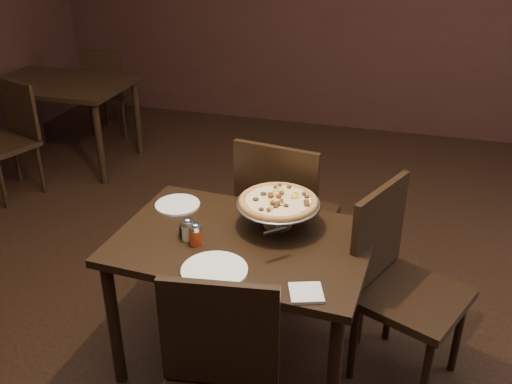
# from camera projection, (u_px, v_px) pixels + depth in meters

# --- Properties ---
(room) EXTENTS (6.04, 7.04, 2.84)m
(room) POSITION_uv_depth(u_px,v_px,m) (254.00, 90.00, 2.18)
(room) COLOR black
(room) RESTS_ON ground
(dining_table) EXTENTS (1.16, 0.81, 0.70)m
(dining_table) POSITION_uv_depth(u_px,v_px,m) (242.00, 257.00, 2.58)
(dining_table) COLOR black
(dining_table) RESTS_ON ground
(background_table) EXTENTS (1.14, 0.76, 0.71)m
(background_table) POSITION_uv_depth(u_px,v_px,m) (61.00, 93.00, 4.77)
(background_table) COLOR black
(background_table) RESTS_ON ground
(pizza_stand) EXTENTS (0.39, 0.39, 0.16)m
(pizza_stand) POSITION_uv_depth(u_px,v_px,m) (278.00, 202.00, 2.58)
(pizza_stand) COLOR #BBBAC2
(pizza_stand) RESTS_ON dining_table
(parmesan_shaker) EXTENTS (0.06, 0.06, 0.11)m
(parmesan_shaker) POSITION_uv_depth(u_px,v_px,m) (188.00, 229.00, 2.52)
(parmesan_shaker) COLOR beige
(parmesan_shaker) RESTS_ON dining_table
(pepper_flake_shaker) EXTENTS (0.06, 0.06, 0.10)m
(pepper_flake_shaker) POSITION_uv_depth(u_px,v_px,m) (196.00, 234.00, 2.48)
(pepper_flake_shaker) COLOR maroon
(pepper_flake_shaker) RESTS_ON dining_table
(packet_caddy) EXTENTS (0.08, 0.08, 0.07)m
(packet_caddy) POSITION_uv_depth(u_px,v_px,m) (188.00, 230.00, 2.56)
(packet_caddy) COLOR black
(packet_caddy) RESTS_ON dining_table
(napkin_stack) EXTENTS (0.16, 0.16, 0.01)m
(napkin_stack) POSITION_uv_depth(u_px,v_px,m) (306.00, 293.00, 2.18)
(napkin_stack) COLOR silver
(napkin_stack) RESTS_ON dining_table
(plate_left) EXTENTS (0.22, 0.22, 0.01)m
(plate_left) POSITION_uv_depth(u_px,v_px,m) (178.00, 205.00, 2.82)
(plate_left) COLOR white
(plate_left) RESTS_ON dining_table
(plate_near) EXTENTS (0.27, 0.27, 0.01)m
(plate_near) POSITION_uv_depth(u_px,v_px,m) (214.00, 270.00, 2.31)
(plate_near) COLOR white
(plate_near) RESTS_ON dining_table
(serving_spatula) EXTENTS (0.14, 0.14, 0.02)m
(serving_spatula) POSITION_uv_depth(u_px,v_px,m) (275.00, 232.00, 2.35)
(serving_spatula) COLOR #BBBAC2
(serving_spatula) RESTS_ON pizza_stand
(chair_far) EXTENTS (0.52, 0.52, 0.98)m
(chair_far) POSITION_uv_depth(u_px,v_px,m) (284.00, 214.00, 3.10)
(chair_far) COLOR black
(chair_far) RESTS_ON ground
(chair_side) EXTENTS (0.58, 0.58, 0.95)m
(chair_side) POSITION_uv_depth(u_px,v_px,m) (399.00, 280.00, 2.58)
(chair_side) COLOR black
(chair_side) RESTS_ON ground
(bg_chair_far) EXTENTS (0.43, 0.43, 0.84)m
(bg_chair_far) POSITION_uv_depth(u_px,v_px,m) (109.00, 88.00, 5.44)
(bg_chair_far) COLOR black
(bg_chair_far) RESTS_ON ground
(bg_chair_near) EXTENTS (0.52, 0.52, 0.86)m
(bg_chair_near) POSITION_uv_depth(u_px,v_px,m) (11.00, 135.00, 4.31)
(bg_chair_near) COLOR black
(bg_chair_near) RESTS_ON ground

